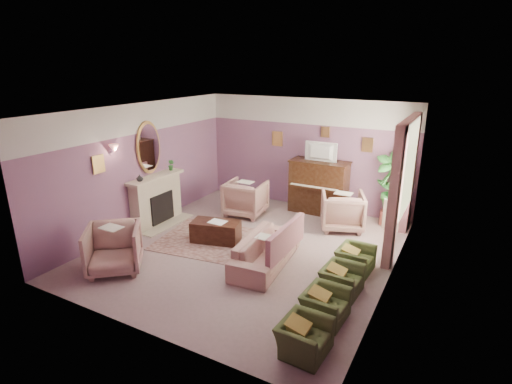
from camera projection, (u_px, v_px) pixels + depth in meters
The scene contains 48 objects.
floor at pixel (249, 249), 8.15m from camera, with size 5.50×6.00×0.01m, color gray.
ceiling at pixel (248, 110), 7.28m from camera, with size 5.50×6.00×0.01m, color white.
wall_back at pixel (306, 154), 10.22m from camera, with size 5.50×0.02×2.80m, color #6A4C76.
wall_front at pixel (135, 241), 5.21m from camera, with size 5.50×0.02×2.80m, color #6A4C76.
wall_left at pixel (142, 166), 8.97m from camera, with size 0.02×6.00×2.80m, color #6A4C76.
wall_right at pixel (395, 207), 6.47m from camera, with size 0.02×6.00×2.80m, color #6A4C76.
picture_rail_band at pixel (307, 111), 9.88m from camera, with size 5.50×0.01×0.65m, color silver.
stripe_panel at pixel (405, 202), 7.66m from camera, with size 0.01×3.00×2.15m, color #A6B393.
fireplace_surround at pixel (156, 201), 9.32m from camera, with size 0.30×1.40×1.10m, color beige.
fireplace_inset at pixel (160, 207), 9.33m from camera, with size 0.18×0.72×0.68m, color black.
fire_ember at pixel (162, 215), 9.36m from camera, with size 0.06×0.54×0.10m, color #F54826.
mantel_shelf at pixel (156, 177), 9.13m from camera, with size 0.40×1.55×0.07m, color beige.
hearth at pixel (165, 223), 9.40m from camera, with size 0.55×1.50×0.02m, color beige.
mirror_frame at pixel (148, 147), 8.99m from camera, with size 0.04×0.72×1.20m, color tan.
mirror_glass at pixel (149, 148), 8.98m from camera, with size 0.01×0.60×1.06m, color white.
sconce_shade at pixel (114, 148), 8.02m from camera, with size 0.20×0.20×0.16m, color #E88275.
piano at pixel (319, 187), 9.96m from camera, with size 1.40×0.60×1.30m, color #331C0F.
piano_keyshelf at pixel (314, 189), 9.65m from camera, with size 1.30×0.12×0.06m, color #331C0F.
piano_keys at pixel (314, 187), 9.64m from camera, with size 1.20×0.08×0.02m, color beige.
piano_top at pixel (320, 162), 9.76m from camera, with size 1.45×0.65×0.04m, color #331C0F.
television at pixel (320, 151), 9.63m from camera, with size 0.80×0.12×0.48m, color black.
print_back_left at pixel (277, 139), 10.46m from camera, with size 0.30×0.03×0.38m, color tan.
print_back_right at pixel (368, 145), 9.37m from camera, with size 0.26×0.03×0.34m, color tan.
print_back_mid at pixel (325, 132), 9.78m from camera, with size 0.22×0.03×0.26m, color tan.
print_left_wall at pixel (98, 164), 7.85m from camera, with size 0.03×0.28×0.36m, color tan.
window_blind at pixel (409, 167), 7.69m from camera, with size 0.03×1.40×1.80m, color beige.
curtain_left at pixel (394, 200), 7.09m from camera, with size 0.16×0.34×2.60m, color #A6636E.
curtain_right at pixel (410, 175), 8.62m from camera, with size 0.16×0.34×2.60m, color #A6636E.
pelmet at pixel (410, 122), 7.46m from camera, with size 0.16×2.20×0.16m, color #A6636E.
mantel_plant at pixel (171, 165), 9.54m from camera, with size 0.16×0.16×0.28m, color #2C742D.
mantel_vase at pixel (140, 178), 8.68m from camera, with size 0.16×0.16×0.16m, color silver.
area_rug at pixel (219, 241), 8.48m from camera, with size 2.50×1.80×0.01m, color #8C645C.
coffee_table at pixel (216, 232), 8.42m from camera, with size 1.00×0.50×0.45m, color #33180F.
table_paper at pixel (218, 222), 8.33m from camera, with size 0.35×0.28×0.01m, color white.
sofa at pixel (266, 245), 7.42m from camera, with size 0.64×1.92×0.78m, color tan.
sofa_throw at pixel (286, 239), 7.17m from camera, with size 0.10×1.46×0.53m, color #A6636E.
floral_armchair_left at pixel (246, 196), 9.86m from camera, with size 0.91×0.91×0.95m, color tan.
floral_armchair_right at pixel (342, 209), 9.01m from camera, with size 0.91×0.91×0.95m, color tan.
floral_armchair_front at pixel (114, 246), 7.17m from camera, with size 0.91×0.91×0.95m, color tan.
olive_chair_a at pixel (304, 332), 5.17m from camera, with size 0.48×0.69×0.60m, color #485A2B.
olive_chair_b at pixel (325, 301), 5.85m from camera, with size 0.48×0.69×0.60m, color #485A2B.
olive_chair_c at pixel (342, 276), 6.54m from camera, with size 0.48×0.69×0.60m, color #485A2B.
olive_chair_d at pixel (355, 255), 7.22m from camera, with size 0.48×0.69×0.60m, color #485A2B.
side_table at pixel (395, 213), 9.09m from camera, with size 0.52×0.52×0.70m, color white.
side_plant_big at pixel (397, 192), 8.93m from camera, with size 0.30×0.30×0.34m, color #2C742D.
side_plant_small at pixel (402, 195), 8.80m from camera, with size 0.16×0.16×0.28m, color #2C742D.
palm_pot at pixel (387, 218), 9.32m from camera, with size 0.34×0.34×0.34m, color #AF554A.
palm_plant at pixel (391, 181), 9.04m from camera, with size 0.76×0.76×1.44m, color #2C742D.
Camera 1 is at (3.66, -6.42, 3.63)m, focal length 28.00 mm.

